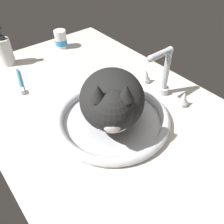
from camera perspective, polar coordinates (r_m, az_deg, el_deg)
name	(u,v)px	position (r cm, az deg, el deg)	size (l,w,h in cm)	color
countertop	(106,114)	(77.97, -1.42, -0.41)	(116.98, 70.42, 3.00)	silver
sink_basin	(112,119)	(72.23, 0.00, -1.60)	(35.54, 35.54, 2.88)	white
faucet	(164,77)	(81.35, 12.42, 8.34)	(20.65, 11.76, 17.92)	silver
cat	(112,100)	(64.85, 0.00, 2.86)	(33.31, 29.82, 17.97)	black
soap_pump_bottle	(5,51)	(107.14, -24.51, 13.39)	(5.48, 5.48, 16.16)	silver
pill_bottle	(61,40)	(114.70, -12.35, 16.80)	(5.44, 5.44, 8.07)	white
toothbrush	(20,81)	(95.32, -21.45, 6.93)	(16.88, 5.60, 1.70)	#338CD1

